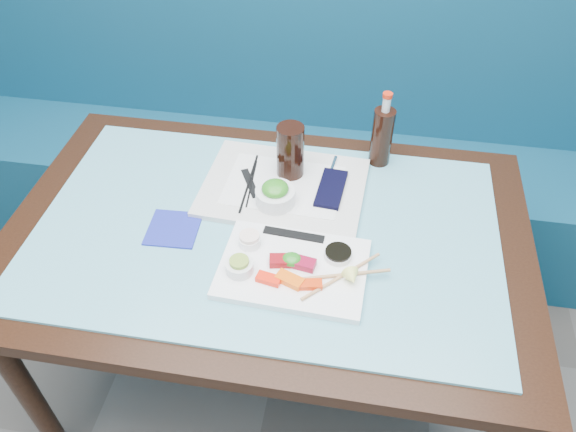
% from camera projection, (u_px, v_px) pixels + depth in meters
% --- Properties ---
extents(booth_bench, '(3.00, 0.56, 1.17)m').
position_uv_depth(booth_bench, '(307.00, 153.00, 2.35)').
color(booth_bench, navy).
rests_on(booth_bench, ground).
extents(dining_table, '(1.40, 0.90, 0.75)m').
position_uv_depth(dining_table, '(267.00, 252.00, 1.55)').
color(dining_table, black).
rests_on(dining_table, ground).
extents(glass_top, '(1.22, 0.76, 0.01)m').
position_uv_depth(glass_top, '(266.00, 230.00, 1.49)').
color(glass_top, '#5BA5B6').
rests_on(glass_top, dining_table).
extents(sashimi_plate, '(0.37, 0.27, 0.02)m').
position_uv_depth(sashimi_plate, '(293.00, 269.00, 1.38)').
color(sashimi_plate, white).
rests_on(sashimi_plate, glass_top).
extents(salmon_left, '(0.06, 0.04, 0.01)m').
position_uv_depth(salmon_left, '(269.00, 279.00, 1.33)').
color(salmon_left, '#FF210A').
rests_on(salmon_left, sashimi_plate).
extents(salmon_mid, '(0.07, 0.05, 0.02)m').
position_uv_depth(salmon_mid, '(290.00, 280.00, 1.33)').
color(salmon_mid, '#FF5D0A').
rests_on(salmon_mid, sashimi_plate).
extents(salmon_right, '(0.06, 0.04, 0.01)m').
position_uv_depth(salmon_right, '(310.00, 284.00, 1.32)').
color(salmon_right, red).
rests_on(salmon_right, sashimi_plate).
extents(tuna_left, '(0.06, 0.05, 0.02)m').
position_uv_depth(tuna_left, '(281.00, 261.00, 1.37)').
color(tuna_left, maroon).
rests_on(tuna_left, sashimi_plate).
extents(tuna_right, '(0.06, 0.04, 0.02)m').
position_uv_depth(tuna_right, '(304.00, 263.00, 1.36)').
color(tuna_right, maroon).
rests_on(tuna_right, sashimi_plate).
extents(seaweed_garnish, '(0.05, 0.05, 0.03)m').
position_uv_depth(seaweed_garnish, '(292.00, 259.00, 1.37)').
color(seaweed_garnish, '#23771B').
rests_on(seaweed_garnish, sashimi_plate).
extents(ramekin_wasabi, '(0.08, 0.08, 0.03)m').
position_uv_depth(ramekin_wasabi, '(240.00, 267.00, 1.35)').
color(ramekin_wasabi, white).
rests_on(ramekin_wasabi, sashimi_plate).
extents(wasabi_fill, '(0.05, 0.05, 0.01)m').
position_uv_depth(wasabi_fill, '(239.00, 261.00, 1.34)').
color(wasabi_fill, olive).
rests_on(wasabi_fill, ramekin_wasabi).
extents(ramekin_ginger, '(0.07, 0.07, 0.02)m').
position_uv_depth(ramekin_ginger, '(250.00, 241.00, 1.42)').
color(ramekin_ginger, white).
rests_on(ramekin_ginger, sashimi_plate).
extents(ginger_fill, '(0.05, 0.05, 0.01)m').
position_uv_depth(ginger_fill, '(249.00, 236.00, 1.40)').
color(ginger_fill, '#FCDFCF').
rests_on(ginger_fill, ramekin_ginger).
extents(soy_dish, '(0.08, 0.08, 0.01)m').
position_uv_depth(soy_dish, '(338.00, 255.00, 1.39)').
color(soy_dish, white).
rests_on(soy_dish, sashimi_plate).
extents(soy_fill, '(0.07, 0.07, 0.01)m').
position_uv_depth(soy_fill, '(338.00, 252.00, 1.38)').
color(soy_fill, black).
rests_on(soy_fill, soy_dish).
extents(lemon_wedge, '(0.05, 0.05, 0.04)m').
position_uv_depth(lemon_wedge, '(352.00, 277.00, 1.32)').
color(lemon_wedge, '#F7FB76').
rests_on(lemon_wedge, sashimi_plate).
extents(chopstick_sleeve, '(0.16, 0.04, 0.00)m').
position_uv_depth(chopstick_sleeve, '(294.00, 234.00, 1.45)').
color(chopstick_sleeve, black).
rests_on(chopstick_sleeve, sashimi_plate).
extents(wooden_chopstick_a, '(0.25, 0.08, 0.01)m').
position_uv_depth(wooden_chopstick_a, '(337.00, 275.00, 1.34)').
color(wooden_chopstick_a, tan).
rests_on(wooden_chopstick_a, sashimi_plate).
extents(wooden_chopstick_b, '(0.18, 0.18, 0.01)m').
position_uv_depth(wooden_chopstick_b, '(341.00, 276.00, 1.34)').
color(wooden_chopstick_b, tan).
rests_on(wooden_chopstick_b, sashimi_plate).
extents(serving_tray, '(0.47, 0.36, 0.02)m').
position_uv_depth(serving_tray, '(284.00, 187.00, 1.60)').
color(serving_tray, silver).
rests_on(serving_tray, glass_top).
extents(paper_placemat, '(0.33, 0.24, 0.00)m').
position_uv_depth(paper_placemat, '(284.00, 185.00, 1.59)').
color(paper_placemat, white).
rests_on(paper_placemat, serving_tray).
extents(seaweed_bowl, '(0.13, 0.13, 0.04)m').
position_uv_depth(seaweed_bowl, '(275.00, 196.00, 1.52)').
color(seaweed_bowl, white).
rests_on(seaweed_bowl, serving_tray).
extents(seaweed_salad, '(0.09, 0.09, 0.04)m').
position_uv_depth(seaweed_salad, '(275.00, 188.00, 1.50)').
color(seaweed_salad, '#2C7F1D').
rests_on(seaweed_salad, seaweed_bowl).
extents(cola_glass, '(0.10, 0.10, 0.16)m').
position_uv_depth(cola_glass, '(290.00, 151.00, 1.57)').
color(cola_glass, black).
rests_on(cola_glass, serving_tray).
extents(navy_pouch, '(0.08, 0.17, 0.01)m').
position_uv_depth(navy_pouch, '(331.00, 189.00, 1.57)').
color(navy_pouch, black).
rests_on(navy_pouch, serving_tray).
extents(fork, '(0.02, 0.08, 0.01)m').
position_uv_depth(fork, '(333.00, 165.00, 1.65)').
color(fork, silver).
rests_on(fork, serving_tray).
extents(black_chopstick_a, '(0.01, 0.25, 0.01)m').
position_uv_depth(black_chopstick_a, '(249.00, 183.00, 1.59)').
color(black_chopstick_a, black).
rests_on(black_chopstick_a, serving_tray).
extents(black_chopstick_b, '(0.02, 0.20, 0.01)m').
position_uv_depth(black_chopstick_b, '(252.00, 183.00, 1.59)').
color(black_chopstick_b, black).
rests_on(black_chopstick_b, serving_tray).
extents(tray_sleeve, '(0.08, 0.13, 0.00)m').
position_uv_depth(tray_sleeve, '(250.00, 183.00, 1.59)').
color(tray_sleeve, black).
rests_on(tray_sleeve, serving_tray).
extents(cola_bottle_body, '(0.07, 0.07, 0.18)m').
position_uv_depth(cola_bottle_body, '(382.00, 137.00, 1.64)').
color(cola_bottle_body, black).
rests_on(cola_bottle_body, glass_top).
extents(cola_bottle_neck, '(0.02, 0.02, 0.05)m').
position_uv_depth(cola_bottle_neck, '(386.00, 104.00, 1.56)').
color(cola_bottle_neck, silver).
rests_on(cola_bottle_neck, cola_bottle_body).
extents(cola_bottle_cap, '(0.03, 0.03, 0.01)m').
position_uv_depth(cola_bottle_cap, '(388.00, 95.00, 1.54)').
color(cola_bottle_cap, red).
rests_on(cola_bottle_cap, cola_bottle_neck).
extents(blue_napkin, '(0.14, 0.14, 0.01)m').
position_uv_depth(blue_napkin, '(173.00, 229.00, 1.49)').
color(blue_napkin, navy).
rests_on(blue_napkin, glass_top).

